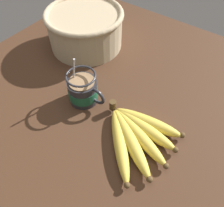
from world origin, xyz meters
The scene contains 4 objects.
table centered at (0.00, 0.00, 1.65)cm, with size 109.39×109.39×3.29cm.
coffee_mug centered at (-9.52, -2.93, 7.37)cm, with size 12.38×8.74×15.02cm.
banana_bunch centered at (10.27, -4.77, 5.01)cm, with size 22.03×22.05×4.17cm.
woven_basket centered at (-26.80, 18.45, 10.38)cm, with size 27.71×27.71×13.34cm.
Camera 1 is at (22.52, -32.35, 54.73)cm, focal length 35.00 mm.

